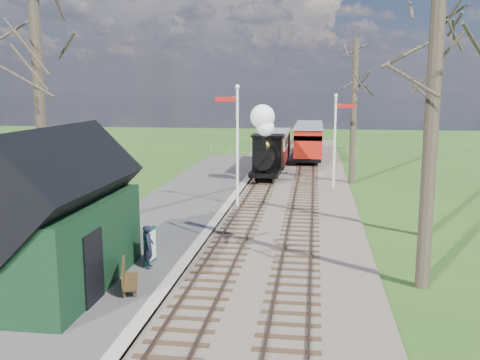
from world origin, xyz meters
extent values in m
ellipsoid|color=#385B23|center=(-25.00, 60.00, -14.76)|extent=(57.60, 36.00, 16.20)
ellipsoid|color=#385B23|center=(10.00, 65.00, -18.04)|extent=(70.40, 44.00, 19.80)
ellipsoid|color=#385B23|center=(-8.00, 70.00, -16.40)|extent=(64.00, 40.00, 18.00)
cube|color=brown|center=(1.30, 22.00, 0.05)|extent=(8.00, 60.00, 0.10)
cube|color=brown|center=(-0.50, 22.00, 0.14)|extent=(0.07, 60.00, 0.12)
cube|color=brown|center=(0.50, 22.00, 0.14)|extent=(0.07, 60.00, 0.12)
cube|color=#38281C|center=(0.00, 22.00, 0.10)|extent=(1.60, 60.00, 0.09)
cube|color=brown|center=(2.10, 22.00, 0.14)|extent=(0.07, 60.00, 0.12)
cube|color=brown|center=(3.10, 22.00, 0.14)|extent=(0.07, 60.00, 0.12)
cube|color=#38281C|center=(2.60, 22.00, 0.10)|extent=(1.60, 60.00, 0.09)
cube|color=#474442|center=(-3.50, 14.00, 0.10)|extent=(5.00, 44.00, 0.20)
cube|color=#B2AD9E|center=(-1.20, 14.00, 0.10)|extent=(0.40, 44.00, 0.21)
cube|color=black|center=(-4.30, 4.00, 1.50)|extent=(3.00, 6.00, 2.60)
cube|color=black|center=(-4.30, 4.00, 3.35)|extent=(3.25, 6.30, 3.25)
cube|color=black|center=(-2.78, 3.00, 1.20)|extent=(0.06, 1.20, 2.00)
cylinder|color=silver|center=(-0.70, 16.00, 3.00)|extent=(0.14, 0.14, 6.00)
sphere|color=silver|center=(-0.70, 16.00, 6.10)|extent=(0.24, 0.24, 0.24)
cube|color=#B7140F|center=(-1.25, 16.00, 5.50)|extent=(1.10, 0.08, 0.22)
cube|color=black|center=(-0.70, 16.00, 4.40)|extent=(0.18, 0.06, 0.30)
cylinder|color=silver|center=(4.30, 22.00, 2.75)|extent=(0.14, 0.14, 5.50)
sphere|color=silver|center=(4.30, 22.00, 5.60)|extent=(0.24, 0.24, 0.24)
cube|color=#B7140F|center=(4.85, 22.00, 5.00)|extent=(1.10, 0.08, 0.22)
cube|color=black|center=(4.30, 22.00, 3.90)|extent=(0.18, 0.06, 0.30)
cylinder|color=#382D23|center=(-7.30, 9.00, 5.50)|extent=(0.41, 0.41, 11.00)
cylinder|color=#382D23|center=(6.50, 6.00, 6.00)|extent=(0.42, 0.42, 12.00)
cylinder|color=#382D23|center=(7.80, 12.00, 5.00)|extent=(0.40, 0.40, 10.00)
cylinder|color=#382D23|center=(5.50, 24.00, 4.50)|extent=(0.39, 0.39, 9.00)
cube|color=slate|center=(0.30, 36.00, 0.75)|extent=(12.60, 0.02, 0.01)
cube|color=slate|center=(0.30, 36.00, 0.45)|extent=(12.60, 0.02, 0.02)
cylinder|color=slate|center=(0.30, 36.00, 0.50)|extent=(0.08, 0.08, 1.00)
cube|color=black|center=(0.00, 24.20, 0.69)|extent=(1.84, 4.32, 0.27)
cylinder|color=black|center=(0.00, 23.55, 1.66)|extent=(1.19, 2.81, 1.19)
cube|color=black|center=(0.00, 25.50, 1.77)|extent=(1.94, 1.73, 2.16)
cylinder|color=black|center=(0.00, 22.47, 2.63)|extent=(0.30, 0.30, 0.86)
sphere|color=#B18134|center=(0.00, 23.88, 2.41)|extent=(0.56, 0.56, 0.56)
sphere|color=white|center=(0.10, 22.47, 3.66)|extent=(1.08, 1.08, 1.08)
sphere|color=white|center=(-0.10, 22.58, 4.30)|extent=(1.51, 1.51, 1.51)
cylinder|color=black|center=(-0.50, 22.91, 0.55)|extent=(0.11, 0.69, 0.69)
cylinder|color=black|center=(0.50, 22.91, 0.55)|extent=(0.11, 0.69, 0.69)
cube|color=black|center=(0.00, 30.20, 0.58)|extent=(2.05, 7.56, 0.32)
cube|color=maroon|center=(0.00, 30.20, 1.23)|extent=(2.16, 7.56, 0.97)
cube|color=beige|center=(0.00, 30.20, 2.20)|extent=(2.16, 7.56, 0.97)
cube|color=slate|center=(0.00, 30.20, 2.74)|extent=(2.27, 7.78, 0.13)
cube|color=black|center=(2.60, 33.18, 0.58)|extent=(2.07, 5.45, 0.33)
cube|color=#AA1A0E|center=(2.60, 33.18, 1.24)|extent=(2.18, 5.45, 0.98)
cube|color=beige|center=(2.60, 33.18, 2.22)|extent=(2.18, 5.45, 0.98)
cube|color=slate|center=(2.60, 33.18, 2.76)|extent=(2.29, 5.67, 0.13)
cube|color=black|center=(2.60, 38.68, 0.58)|extent=(2.07, 5.45, 0.33)
cube|color=#AA1A0E|center=(2.60, 38.68, 1.24)|extent=(2.18, 5.45, 0.98)
cube|color=beige|center=(2.60, 38.68, 2.22)|extent=(2.18, 5.45, 0.98)
cube|color=slate|center=(2.60, 38.68, 2.76)|extent=(2.29, 5.67, 0.13)
cube|color=#0D4034|center=(-2.29, 6.45, 0.80)|extent=(0.19, 0.83, 1.20)
cube|color=silver|center=(-2.24, 6.45, 0.80)|extent=(0.11, 0.71, 0.99)
cube|color=#453218|center=(-2.14, 4.05, 0.44)|extent=(0.85, 1.52, 0.06)
cube|color=#453218|center=(-2.32, 3.99, 0.72)|extent=(0.50, 1.41, 0.63)
cube|color=#453218|center=(-1.99, 3.43, 0.30)|extent=(0.06, 0.06, 0.21)
cube|color=#453218|center=(-2.30, 4.68, 0.30)|extent=(0.06, 0.06, 0.21)
imported|color=black|center=(-2.19, 6.01, 0.92)|extent=(0.42, 0.57, 1.43)
camera|label=1|loc=(3.13, -10.29, 6.05)|focal=40.00mm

